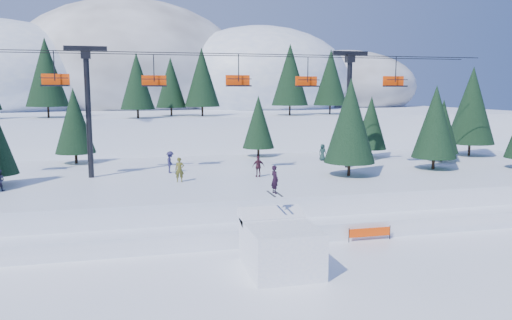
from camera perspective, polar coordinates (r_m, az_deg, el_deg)
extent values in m
plane|color=white|center=(25.63, -0.31, -13.58)|extent=(160.00, 160.00, 0.00)
cube|color=white|center=(42.35, -5.97, -3.16)|extent=(70.00, 22.00, 2.50)
cube|color=white|center=(32.89, -3.57, -7.66)|extent=(70.00, 6.00, 1.10)
cube|color=white|center=(91.58, -10.24, 3.88)|extent=(110.00, 60.00, 6.00)
ellipsoid|color=#605B59|center=(101.25, -14.19, 9.97)|extent=(44.00, 39.60, 26.40)
ellipsoid|color=white|center=(96.12, 0.46, 9.23)|extent=(34.00, 30.60, 19.72)
ellipsoid|color=#605B59|center=(108.31, 10.09, 8.28)|extent=(30.00, 27.00, 15.00)
cylinder|color=black|center=(62.40, -13.34, 5.17)|extent=(0.26, 0.26, 1.10)
cone|color=#18361E|center=(62.34, -13.46, 8.77)|extent=(4.08, 4.08, 6.75)
cylinder|color=black|center=(66.49, -6.15, 5.57)|extent=(0.26, 0.26, 1.24)
cone|color=#18361E|center=(66.45, -6.20, 9.39)|extent=(4.62, 4.62, 7.64)
cylinder|color=black|center=(68.17, 3.88, 5.69)|extent=(0.26, 0.26, 1.34)
cone|color=#18361E|center=(68.14, 3.91, 9.71)|extent=(4.97, 4.97, 8.22)
cylinder|color=black|center=(67.52, -22.64, 5.09)|extent=(0.26, 0.26, 1.38)
cone|color=#18361E|center=(67.50, -22.87, 9.25)|extent=(5.11, 5.11, 8.45)
cylinder|color=black|center=(71.86, 8.45, 5.72)|extent=(0.26, 0.26, 1.26)
cone|color=#18361E|center=(71.83, 8.52, 9.32)|extent=(4.70, 4.70, 7.77)
cylinder|color=black|center=(67.97, -9.64, 5.48)|extent=(0.26, 0.26, 1.08)
cone|color=#18361E|center=(67.92, -9.72, 8.73)|extent=(4.01, 4.01, 6.63)
cube|color=white|center=(26.59, 2.86, -10.01)|extent=(3.57, 4.41, 2.42)
cube|color=white|center=(27.99, 1.76, -6.40)|extent=(3.57, 1.54, 0.86)
imported|color=black|center=(27.29, 2.15, -2.24)|extent=(0.50, 0.64, 1.55)
cube|color=black|center=(27.39, 1.74, -3.88)|extent=(0.11, 1.65, 0.03)
cube|color=black|center=(27.49, 2.54, -3.84)|extent=(0.11, 1.65, 0.03)
cylinder|color=black|center=(41.37, -18.59, 4.93)|extent=(0.44, 0.44, 10.00)
cube|color=black|center=(41.45, -18.91, 11.99)|extent=(3.20, 0.35, 0.35)
cube|color=black|center=(41.42, -18.89, 11.37)|extent=(0.70, 0.70, 0.70)
cylinder|color=black|center=(45.19, 10.54, 5.44)|extent=(0.44, 0.44, 10.00)
cube|color=black|center=(45.26, 10.71, 11.91)|extent=(3.20, 0.35, 0.35)
cube|color=black|center=(45.23, 10.69, 11.34)|extent=(0.70, 0.70, 0.70)
cylinder|color=black|center=(40.78, -3.12, 12.05)|extent=(46.00, 0.06, 0.06)
cylinder|color=black|center=(43.14, -3.72, 11.82)|extent=(46.00, 0.06, 0.06)
cylinder|color=black|center=(40.42, -22.08, 9.95)|extent=(0.08, 0.08, 2.20)
cube|color=black|center=(40.38, -21.97, 7.90)|extent=(2.00, 0.75, 0.12)
cube|color=#FF4206|center=(40.76, -21.93, 8.53)|extent=(2.00, 0.10, 0.85)
cylinder|color=black|center=(40.04, -22.08, 8.69)|extent=(2.00, 0.06, 0.06)
cylinder|color=black|center=(42.45, -11.60, 10.25)|extent=(0.08, 0.08, 2.20)
cube|color=black|center=(42.42, -11.54, 8.30)|extent=(2.00, 0.75, 0.12)
cube|color=#FF4206|center=(42.80, -11.58, 8.89)|extent=(2.00, 0.10, 0.85)
cylinder|color=black|center=(42.07, -11.55, 9.05)|extent=(2.00, 0.06, 0.06)
cylinder|color=black|center=(40.87, -2.00, 10.50)|extent=(0.08, 0.08, 2.20)
cube|color=black|center=(40.84, -1.99, 8.47)|extent=(2.00, 0.75, 0.12)
cube|color=#FF4206|center=(41.21, -2.11, 9.09)|extent=(2.00, 0.10, 0.85)
cylinder|color=black|center=(40.50, -1.90, 9.25)|extent=(2.00, 0.06, 0.06)
cylinder|color=black|center=(45.01, 5.95, 10.24)|extent=(0.08, 0.08, 2.20)
cube|color=black|center=(44.98, 5.92, 8.39)|extent=(2.00, 0.75, 0.12)
cube|color=#FF4206|center=(45.34, 5.76, 8.96)|extent=(2.00, 0.10, 0.85)
cylinder|color=black|center=(44.66, 6.08, 9.10)|extent=(2.00, 0.06, 0.06)
cylinder|color=black|center=(45.82, 15.69, 9.95)|extent=(0.08, 0.08, 2.20)
cube|color=black|center=(45.79, 15.62, 8.13)|extent=(2.00, 0.75, 0.12)
cube|color=#FF4206|center=(46.13, 15.41, 8.70)|extent=(2.00, 0.10, 0.85)
cylinder|color=black|center=(45.49, 15.87, 8.82)|extent=(2.00, 0.06, 0.06)
cylinder|color=black|center=(46.56, 19.59, -0.36)|extent=(0.26, 0.26, 1.03)
cone|color=#18361E|center=(46.20, 19.81, 4.15)|extent=(3.82, 3.82, 6.32)
cylinder|color=black|center=(51.98, 20.41, 0.33)|extent=(0.26, 0.26, 0.84)
cone|color=#18361E|center=(51.68, 20.57, 3.63)|extent=(3.12, 3.12, 5.16)
cylinder|color=black|center=(57.51, 23.18, 1.11)|extent=(0.26, 0.26, 1.31)
cone|color=#18361E|center=(57.18, 23.44, 5.77)|extent=(4.87, 4.87, 8.05)
cylinder|color=black|center=(52.85, 12.89, 0.77)|extent=(0.26, 0.26, 0.88)
cone|color=#18361E|center=(52.55, 13.00, 4.18)|extent=(3.27, 3.27, 5.42)
cylinder|color=black|center=(50.27, -19.86, 0.20)|extent=(0.26, 0.26, 1.00)
cone|color=#18361E|center=(49.94, -20.05, 4.25)|extent=(3.71, 3.71, 6.13)
cylinder|color=black|center=(52.31, 0.27, 0.91)|extent=(0.26, 0.26, 0.89)
cone|color=#18361E|center=(52.01, 0.27, 4.39)|extent=(3.31, 3.31, 5.47)
cylinder|color=black|center=(41.21, 10.57, -1.02)|extent=(0.26, 0.26, 1.10)
cone|color=#18361E|center=(40.79, 10.71, 4.46)|extent=(4.10, 4.10, 6.78)
imported|color=#54531D|center=(38.14, -8.73, -1.11)|extent=(0.73, 0.52, 1.88)
imported|color=#3D1A27|center=(39.89, 0.28, -0.74)|extent=(1.02, 0.47, 1.70)
imported|color=#1C3733|center=(49.62, 7.61, 0.88)|extent=(0.86, 0.62, 1.63)
imported|color=#262449|center=(42.41, -9.77, -0.24)|extent=(0.90, 1.30, 1.84)
cylinder|color=black|center=(31.93, 10.58, -8.46)|extent=(0.06, 0.06, 0.90)
cylinder|color=black|center=(33.15, 15.05, -7.99)|extent=(0.06, 0.06, 0.90)
cube|color=#FF4206|center=(32.49, 12.86, -8.05)|extent=(2.80, 0.05, 0.55)
cylinder|color=black|center=(33.00, 8.01, -7.86)|extent=(0.06, 0.06, 0.90)
cylinder|color=black|center=(34.59, 11.89, -7.20)|extent=(0.06, 0.06, 0.90)
cube|color=#FF4206|center=(33.75, 10.00, -7.36)|extent=(2.74, 0.63, 0.55)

